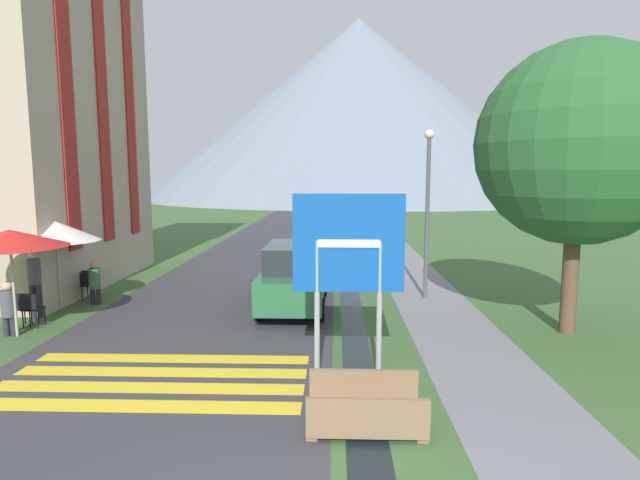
% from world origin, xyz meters
% --- Properties ---
extents(ground_plane, '(160.00, 160.00, 0.00)m').
position_xyz_m(ground_plane, '(0.00, 20.00, 0.00)').
color(ground_plane, '#3D6033').
extents(road, '(6.40, 60.00, 0.01)m').
position_xyz_m(road, '(-2.50, 30.00, 0.00)').
color(road, '#38383D').
rests_on(road, ground_plane).
extents(footpath, '(2.20, 60.00, 0.01)m').
position_xyz_m(footpath, '(3.60, 30.00, 0.00)').
color(footpath, slate).
rests_on(footpath, ground_plane).
extents(drainage_channel, '(0.60, 60.00, 0.00)m').
position_xyz_m(drainage_channel, '(1.20, 30.00, 0.00)').
color(drainage_channel, black).
rests_on(drainage_channel, ground_plane).
extents(crosswalk_marking, '(5.44, 2.54, 0.01)m').
position_xyz_m(crosswalk_marking, '(-2.50, 4.10, 0.01)').
color(crosswalk_marking, yellow).
rests_on(crosswalk_marking, ground_plane).
extents(mountain_distant, '(72.05, 72.05, 30.15)m').
position_xyz_m(mountain_distant, '(4.58, 83.67, 15.08)').
color(mountain_distant, slate).
rests_on(mountain_distant, ground_plane).
extents(hotel_building, '(5.54, 8.50, 12.25)m').
position_xyz_m(hotel_building, '(-9.39, 12.00, 6.57)').
color(hotel_building, tan).
rests_on(hotel_building, ground_plane).
extents(road_sign, '(1.98, 0.11, 3.36)m').
position_xyz_m(road_sign, '(0.98, 4.31, 2.21)').
color(road_sign, '#9E9EA3').
rests_on(road_sign, ground_plane).
extents(footbridge, '(1.70, 1.10, 0.65)m').
position_xyz_m(footbridge, '(1.20, 2.56, 0.23)').
color(footbridge, '#846647').
rests_on(footbridge, ground_plane).
extents(parked_car_near, '(1.76, 4.38, 1.82)m').
position_xyz_m(parked_car_near, '(-0.40, 9.19, 0.91)').
color(parked_car_near, '#28663D').
rests_on(parked_car_near, ground_plane).
extents(parked_car_far, '(1.78, 4.50, 1.82)m').
position_xyz_m(parked_car_far, '(-0.12, 20.85, 0.91)').
color(parked_car_far, black).
rests_on(parked_car_far, ground_plane).
extents(cafe_chair_far_left, '(0.40, 0.40, 0.85)m').
position_xyz_m(cafe_chair_far_left, '(-6.57, 9.85, 0.51)').
color(cafe_chair_far_left, black).
rests_on(cafe_chair_far_left, ground_plane).
extents(cafe_chair_near_left, '(0.40, 0.40, 0.85)m').
position_xyz_m(cafe_chair_near_left, '(-6.83, 7.19, 0.51)').
color(cafe_chair_near_left, black).
rests_on(cafe_chair_near_left, ground_plane).
extents(cafe_chair_far_right, '(0.40, 0.40, 0.85)m').
position_xyz_m(cafe_chair_far_right, '(-6.77, 10.17, 0.51)').
color(cafe_chair_far_right, black).
rests_on(cafe_chair_far_right, ground_plane).
extents(cafe_chair_near_right, '(0.40, 0.40, 0.85)m').
position_xyz_m(cafe_chair_near_right, '(-6.62, 7.13, 0.51)').
color(cafe_chair_near_right, black).
rests_on(cafe_chair_near_right, ground_plane).
extents(cafe_umbrella_front_red, '(2.48, 2.48, 2.47)m').
position_xyz_m(cafe_umbrella_front_red, '(-6.58, 6.47, 2.27)').
color(cafe_umbrella_front_red, '#B7B2A8').
rests_on(cafe_umbrella_front_red, ground_plane).
extents(cafe_umbrella_middle_white, '(2.26, 2.26, 2.45)m').
position_xyz_m(cafe_umbrella_middle_white, '(-6.86, 8.82, 2.17)').
color(cafe_umbrella_middle_white, '#B7B2A8').
rests_on(cafe_umbrella_middle_white, ground_plane).
extents(person_seated_near, '(0.32, 0.32, 1.29)m').
position_xyz_m(person_seated_near, '(-6.74, 6.49, 0.71)').
color(person_seated_near, '#282833').
rests_on(person_seated_near, ground_plane).
extents(person_standing_terrace, '(0.32, 0.32, 1.76)m').
position_xyz_m(person_standing_terrace, '(-7.02, 7.98, 1.02)').
color(person_standing_terrace, '#282833').
rests_on(person_standing_terrace, ground_plane).
extents(person_seated_far, '(0.32, 0.32, 1.26)m').
position_xyz_m(person_seated_far, '(-6.15, 9.40, 0.69)').
color(person_seated_far, '#282833').
rests_on(person_seated_far, ground_plane).
extents(streetlamp, '(0.28, 0.28, 5.01)m').
position_xyz_m(streetlamp, '(3.47, 10.42, 2.98)').
color(streetlamp, '#515156').
rests_on(streetlamp, ground_plane).
extents(tree_by_path, '(4.55, 4.55, 6.65)m').
position_xyz_m(tree_by_path, '(6.21, 7.14, 4.36)').
color(tree_by_path, brown).
rests_on(tree_by_path, ground_plane).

